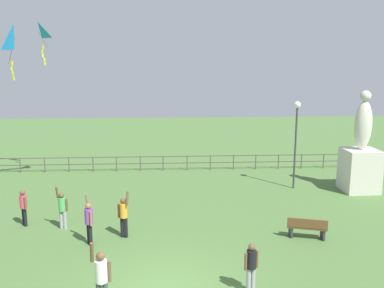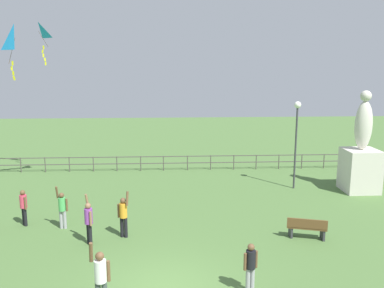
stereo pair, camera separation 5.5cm
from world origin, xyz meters
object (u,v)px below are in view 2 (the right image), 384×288
person_3 (251,265)px  statue_monument (361,160)px  person_1 (123,214)px  person_6 (89,220)px  kite_1 (15,39)px  person_4 (62,208)px  person_0 (101,277)px  person_7 (24,205)px  park_bench (307,228)px  kite_0 (39,33)px  lamppost (297,126)px

person_3 → statue_monument: bearing=50.9°
person_1 → person_6: (-1.22, -0.57, 0.01)m
person_3 → kite_1: 14.09m
person_4 → person_0: bearing=-66.7°
kite_1 → person_7: bearing=-74.1°
person_3 → kite_1: kite_1 is taller
person_4 → person_7: 1.74m
person_0 → person_7: person_0 is taller
park_bench → person_3: person_3 is taller
park_bench → person_7: bearing=170.3°
person_0 → person_1: size_ratio=1.09×
person_3 → person_4: bearing=142.6°
person_6 → kite_0: (-4.08, 8.98, 7.37)m
person_1 → person_6: 1.35m
person_4 → kite_0: bearing=110.0°
person_3 → person_6: size_ratio=0.81×
lamppost → person_4: (-11.14, -4.94, -2.51)m
person_1 → statue_monument: bearing=24.1°
person_6 → person_7: bearing=147.3°
lamppost → kite_0: kite_0 is taller
person_4 → kite_1: 7.86m
person_3 → person_6: (-5.38, 3.60, 0.07)m
person_3 → person_1: bearing=134.9°
park_bench → lamppost: bearing=77.3°
person_0 → person_7: 7.56m
lamppost → person_6: size_ratio=2.48×
statue_monument → lamppost: bearing=169.4°
park_bench → person_6: person_6 is taller
lamppost → person_1: (-8.54, -5.94, -2.47)m
person_0 → person_7: bearing=123.9°
person_1 → person_3: size_ratio=1.22×
lamppost → person_0: 14.02m
park_bench → person_4: size_ratio=0.86×
park_bench → person_4: 9.81m
lamppost → park_bench: size_ratio=3.05×
person_4 → person_7: bearing=166.6°
statue_monument → person_7: statue_monument is taller
person_0 → kite_0: size_ratio=0.90×
lamppost → person_7: size_ratio=3.06×
statue_monument → kite_0: (-17.17, 3.09, 6.63)m
person_0 → person_1: 4.88m
lamppost → kite_1: 14.38m
statue_monument → person_6: size_ratio=2.80×
statue_monument → person_6: 14.37m
statue_monument → person_7: bearing=-166.4°
statue_monument → person_4: (-14.47, -4.32, -0.79)m
person_3 → kite_0: bearing=126.9°
person_0 → person_6: bearing=105.0°
person_0 → person_3: bearing=9.5°
person_0 → person_4: size_ratio=1.14×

